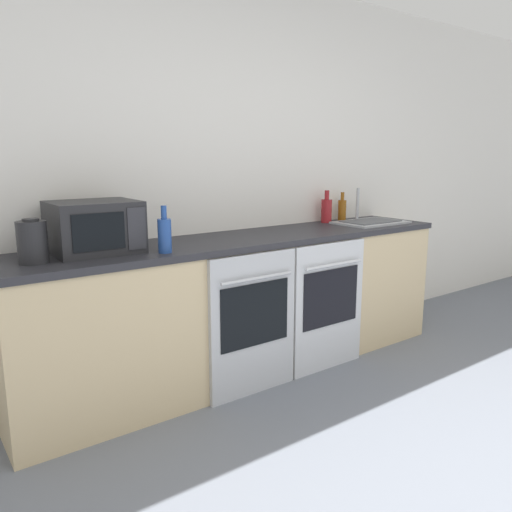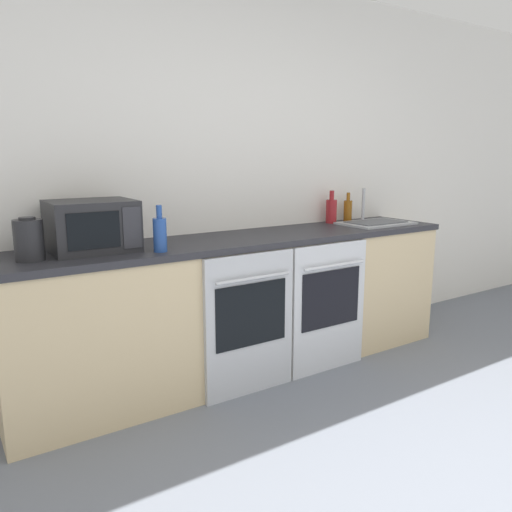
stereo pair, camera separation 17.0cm
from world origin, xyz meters
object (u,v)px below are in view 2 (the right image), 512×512
oven_left (250,324)px  kettle (29,240)px  bottle_blue (160,234)px  sink (375,222)px  microwave (92,226)px  oven_right (329,307)px  bottle_red (331,210)px  bottle_amber (348,210)px

oven_left → kettle: (-1.13, 0.26, 0.58)m
bottle_blue → sink: sink is taller
microwave → kettle: 0.35m
oven_left → oven_right: (0.62, 0.00, 0.00)m
oven_left → bottle_red: bearing=25.5°
kettle → sink: (2.44, 0.01, -0.09)m
kettle → microwave: bearing=15.7°
bottle_amber → kettle: bottle_amber is taller
bottle_amber → kettle: bearing=-173.8°
bottle_amber → kettle: (-2.38, -0.26, 0.02)m
oven_left → kettle: kettle is taller
oven_left → sink: sink is taller
bottle_blue → oven_left: bearing=-14.1°
bottle_blue → sink: bearing=4.7°
bottle_red → microwave: bearing=-175.3°
bottle_amber → bottle_blue: bottle_blue is taller
kettle → sink: 2.44m
oven_right → bottle_amber: bottle_amber is taller
oven_right → sink: (0.69, 0.27, 0.49)m
oven_right → sink: bearing=21.7°
oven_right → bottle_red: bottle_red is taller
oven_left → bottle_amber: 1.47m
bottle_red → sink: sink is taller
bottle_blue → bottle_red: bearing=13.8°
oven_right → bottle_amber: size_ratio=3.82×
microwave → kettle: bearing=-164.3°
oven_right → microwave: size_ratio=1.96×
oven_left → kettle: 1.29m
oven_left → oven_right: size_ratio=1.00×
microwave → bottle_blue: size_ratio=1.75×
bottle_red → oven_right: bearing=-131.3°
bottle_red → oven_left: bearing=-154.5°
microwave → bottle_red: size_ratio=1.78×
kettle → oven_right: bearing=-8.5°
sink → kettle: bearing=-179.7°
bottle_blue → kettle: size_ratio=1.17×
bottle_red → bottle_blue: (-1.57, -0.38, 0.00)m
oven_left → microwave: bearing=156.0°
oven_right → bottle_red: bearing=48.7°
sink → oven_left: bearing=-168.2°
oven_left → bottle_red: bottle_red is taller
oven_left → bottle_red: (1.07, 0.51, 0.57)m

